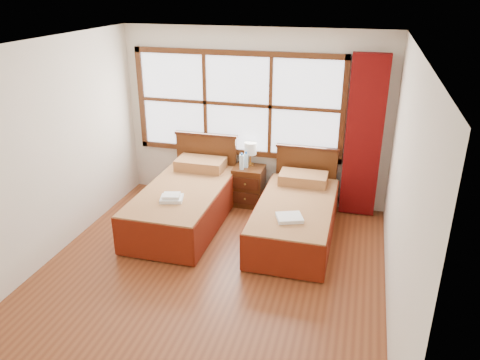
# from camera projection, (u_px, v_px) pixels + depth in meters

# --- Properties ---
(floor) EXTENTS (4.50, 4.50, 0.00)m
(floor) POSITION_uv_depth(u_px,v_px,m) (208.00, 276.00, 5.46)
(floor) COLOR brown
(floor) RESTS_ON ground
(ceiling) EXTENTS (4.50, 4.50, 0.00)m
(ceiling) POSITION_uv_depth(u_px,v_px,m) (201.00, 47.00, 4.45)
(ceiling) COLOR white
(ceiling) RESTS_ON wall_back
(wall_back) EXTENTS (4.00, 0.00, 4.00)m
(wall_back) POSITION_uv_depth(u_px,v_px,m) (254.00, 118.00, 6.96)
(wall_back) COLOR silver
(wall_back) RESTS_ON floor
(wall_left) EXTENTS (0.00, 4.50, 4.50)m
(wall_left) POSITION_uv_depth(u_px,v_px,m) (42.00, 156.00, 5.43)
(wall_left) COLOR silver
(wall_left) RESTS_ON floor
(wall_right) EXTENTS (0.00, 4.50, 4.50)m
(wall_right) POSITION_uv_depth(u_px,v_px,m) (402.00, 193.00, 4.48)
(wall_right) COLOR silver
(wall_right) RESTS_ON floor
(window) EXTENTS (3.16, 0.06, 1.56)m
(window) POSITION_uv_depth(u_px,v_px,m) (237.00, 104.00, 6.90)
(window) COLOR white
(window) RESTS_ON wall_back
(curtain) EXTENTS (0.50, 0.16, 2.30)m
(curtain) POSITION_uv_depth(u_px,v_px,m) (364.00, 138.00, 6.50)
(curtain) COLOR #660A0A
(curtain) RESTS_ON wall_back
(bed_left) EXTENTS (1.06, 2.08, 1.03)m
(bed_left) POSITION_uv_depth(u_px,v_px,m) (185.00, 202.00, 6.58)
(bed_left) COLOR #3F1B0D
(bed_left) RESTS_ON floor
(bed_right) EXTENTS (0.99, 2.01, 0.96)m
(bed_right) POSITION_uv_depth(u_px,v_px,m) (296.00, 216.00, 6.22)
(bed_right) COLOR #3F1B0D
(bed_right) RESTS_ON floor
(nightstand) EXTENTS (0.45, 0.45, 0.60)m
(nightstand) POSITION_uv_depth(u_px,v_px,m) (249.00, 186.00, 7.12)
(nightstand) COLOR #4D2610
(nightstand) RESTS_ON floor
(towels_left) EXTENTS (0.34, 0.31, 0.08)m
(towels_left) POSITION_uv_depth(u_px,v_px,m) (172.00, 198.00, 6.06)
(towels_left) COLOR white
(towels_left) RESTS_ON bed_left
(towels_right) EXTENTS (0.38, 0.36, 0.05)m
(towels_right) POSITION_uv_depth(u_px,v_px,m) (289.00, 218.00, 5.66)
(towels_right) COLOR white
(towels_right) RESTS_ON bed_right
(lamp) EXTENTS (0.18, 0.18, 0.36)m
(lamp) POSITION_uv_depth(u_px,v_px,m) (250.00, 149.00, 7.01)
(lamp) COLOR gold
(lamp) RESTS_ON nightstand
(bottle_near) EXTENTS (0.07, 0.07, 0.25)m
(bottle_near) POSITION_uv_depth(u_px,v_px,m) (242.00, 162.00, 6.89)
(bottle_near) COLOR #C1E7F8
(bottle_near) RESTS_ON nightstand
(bottle_far) EXTENTS (0.07, 0.07, 0.25)m
(bottle_far) POSITION_uv_depth(u_px,v_px,m) (246.00, 160.00, 6.97)
(bottle_far) COLOR #C1E7F8
(bottle_far) RESTS_ON nightstand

